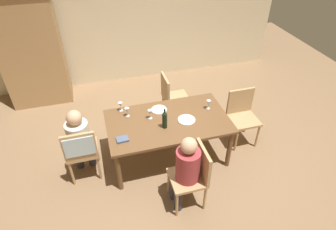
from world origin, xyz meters
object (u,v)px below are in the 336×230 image
(armoire_cabinet, at_px, (30,49))
(handbag, at_px, (193,111))
(person_woman_host, at_px, (186,168))
(person_man_bearded, at_px, (79,138))
(dinner_plate_host, at_px, (187,120))
(dinner_plate_guest_left, at_px, (159,110))
(dining_table, at_px, (168,124))
(chair_left_end, at_px, (81,149))
(chair_near, at_px, (194,173))
(chair_right_end, at_px, (242,113))
(wine_glass_near_right, at_px, (127,110))
(wine_bottle_tall_green, at_px, (165,119))
(wine_glass_far, at_px, (120,105))
(chair_far_right, at_px, (171,95))
(wine_glass_near_left, at_px, (150,113))
(wine_glass_centre, at_px, (209,103))

(armoire_cabinet, distance_m, handbag, 3.23)
(person_woman_host, height_order, person_man_bearded, person_man_bearded)
(dinner_plate_host, bearing_deg, dinner_plate_guest_left, 132.49)
(dining_table, relative_size, chair_left_end, 1.95)
(chair_near, height_order, handbag, chair_near)
(chair_right_end, xyz_separation_m, person_woman_host, (-1.30, -0.98, 0.12))
(chair_left_end, relative_size, dinner_plate_guest_left, 3.80)
(wine_glass_near_right, xyz_separation_m, handbag, (1.31, 0.63, -0.72))
(wine_bottle_tall_green, bearing_deg, handbag, 50.89)
(dining_table, xyz_separation_m, dinner_plate_host, (0.26, -0.07, 0.08))
(wine_glass_far, height_order, dinner_plate_host, wine_glass_far)
(wine_glass_far, xyz_separation_m, dinner_plate_host, (0.89, -0.50, -0.10))
(armoire_cabinet, distance_m, dinner_plate_host, 3.27)
(dining_table, height_order, chair_far_right, chair_far_right)
(armoire_cabinet, xyz_separation_m, chair_far_right, (2.31, -1.37, -0.56))
(wine_glass_near_left, height_order, handbag, wine_glass_near_left)
(person_woman_host, bearing_deg, wine_bottle_tall_green, 4.58)
(chair_left_end, bearing_deg, wine_bottle_tall_green, -0.60)
(person_woman_host, distance_m, dinner_plate_host, 0.88)
(chair_left_end, bearing_deg, person_woman_host, -31.73)
(dining_table, bearing_deg, person_woman_host, -91.65)
(person_woman_host, relative_size, wine_bottle_tall_green, 3.57)
(person_man_bearded, height_order, wine_glass_near_left, person_man_bearded)
(armoire_cabinet, xyz_separation_m, wine_glass_near_right, (1.44, -2.00, -0.27))
(dinner_plate_guest_left, xyz_separation_m, handbag, (0.82, 0.61, -0.62))
(chair_left_end, bearing_deg, person_man_bearded, 90.00)
(dining_table, distance_m, wine_bottle_tall_green, 0.27)
(chair_right_end, relative_size, wine_glass_near_left, 6.17)
(chair_left_end, height_order, person_woman_host, person_woman_host)
(chair_near, distance_m, wine_glass_far, 1.54)
(person_man_bearded, relative_size, wine_glass_near_right, 7.69)
(person_woman_host, xyz_separation_m, wine_glass_centre, (0.71, 1.02, 0.17))
(chair_near, bearing_deg, dinner_plate_host, -12.03)
(chair_right_end, relative_size, dinner_plate_guest_left, 3.80)
(dining_table, relative_size, wine_glass_centre, 12.04)
(armoire_cabinet, height_order, person_man_bearded, armoire_cabinet)
(dining_table, bearing_deg, wine_glass_near_right, 154.40)
(wine_glass_centre, xyz_separation_m, handbag, (0.07, 0.78, -0.72))
(person_man_bearded, xyz_separation_m, wine_bottle_tall_green, (1.19, -0.16, 0.20))
(chair_right_end, distance_m, person_woman_host, 1.64)
(dining_table, bearing_deg, wine_glass_centre, 9.91)
(person_man_bearded, relative_size, wine_glass_far, 7.69)
(chair_near, bearing_deg, handbag, -20.37)
(dinner_plate_guest_left, relative_size, handbag, 0.86)
(chair_right_end, bearing_deg, wine_bottle_tall_green, 9.31)
(person_woman_host, bearing_deg, wine_glass_near_left, 11.82)
(wine_glass_centre, xyz_separation_m, dinner_plate_guest_left, (-0.74, 0.17, -0.10))
(chair_far_right, height_order, wine_glass_centre, chair_far_right)
(chair_far_right, xyz_separation_m, wine_glass_far, (-0.94, -0.47, 0.30))
(chair_far_right, distance_m, dinner_plate_guest_left, 0.74)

